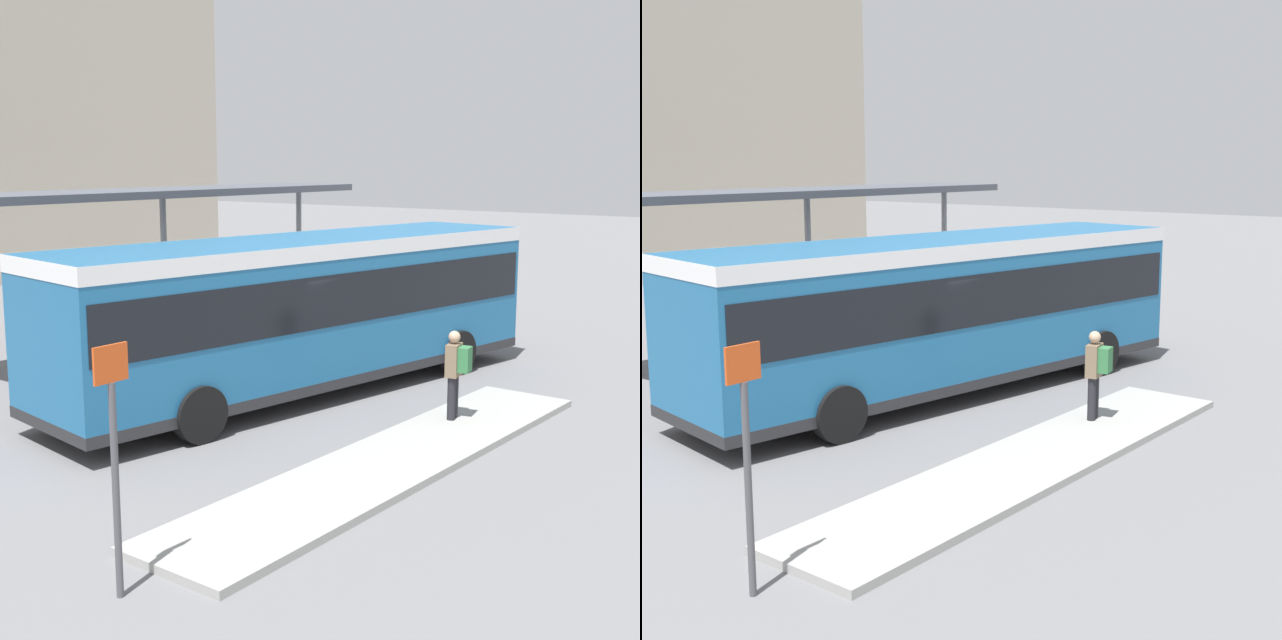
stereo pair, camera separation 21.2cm
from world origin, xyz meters
The scene contains 10 objects.
ground_plane centered at (0.00, 0.00, 0.00)m, with size 120.00×120.00×0.00m, color slate.
curb_island centered at (-2.54, -3.87, 0.06)m, with size 9.68×1.80×0.12m.
city_bus centered at (0.01, 0.00, 1.84)m, with size 11.52×4.25×3.14m.
pedestrian_waiting centered at (-0.14, -3.58, 1.03)m, with size 0.43×0.46×1.59m.
bicycle_orange centered at (8.13, 1.26, 0.38)m, with size 0.48×1.77×0.76m.
bicycle_white centered at (8.02, 1.99, 0.34)m, with size 0.48×1.55×0.67m.
station_shelter centered at (1.57, 5.74, 3.77)m, with size 12.71×2.53×3.96m.
potted_planter_near_shelter centered at (4.34, 3.31, 0.78)m, with size 1.01×1.01×1.51m.
potted_planter_far_side centered at (2.89, 3.75, 0.67)m, with size 0.78×0.78×1.28m.
platform_sign centered at (-7.96, -3.83, 1.56)m, with size 0.44×0.08×2.80m.
Camera 1 is at (-13.74, -11.04, 4.69)m, focal length 50.00 mm.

